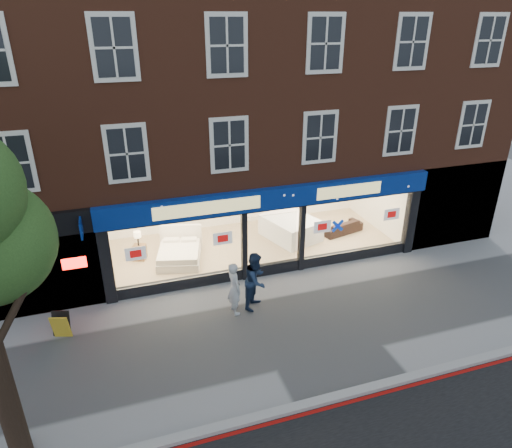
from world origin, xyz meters
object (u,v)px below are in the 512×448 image
a_board (61,325)px  pedestrian_grey (234,288)px  mattress_stack (291,228)px  sofa (342,227)px  display_bed (180,253)px  pedestrian_blue (256,280)px

a_board → pedestrian_grey: size_ratio=0.46×
mattress_stack → a_board: size_ratio=3.30×
mattress_stack → sofa: (2.20, -0.22, -0.16)m
display_bed → pedestrian_grey: bearing=-58.7°
display_bed → mattress_stack: size_ratio=0.86×
pedestrian_grey → display_bed: bearing=9.5°
display_bed → mattress_stack: display_bed is taller
mattress_stack → sofa: size_ratio=1.43×
pedestrian_grey → pedestrian_blue: (0.72, 0.11, 0.08)m
a_board → pedestrian_grey: 5.03m
sofa → a_board: bearing=4.6°
sofa → a_board: size_ratio=2.30×
mattress_stack → sofa: bearing=-5.8°
pedestrian_grey → mattress_stack: bearing=-47.7°
display_bed → pedestrian_blue: bearing=-48.2°
sofa → pedestrian_grey: bearing=20.6°
mattress_stack → pedestrian_grey: bearing=-130.5°
mattress_stack → sofa: mattress_stack is taller
display_bed → sofa: 6.81m
pedestrian_grey → pedestrian_blue: bearing=-88.9°
sofa → mattress_stack: bearing=-19.4°
mattress_stack → a_board: mattress_stack is taller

